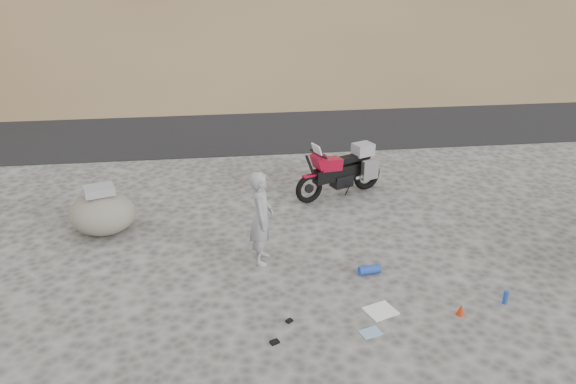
% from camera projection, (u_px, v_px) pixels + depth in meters
% --- Properties ---
extents(ground, '(140.00, 140.00, 0.00)m').
position_uv_depth(ground, '(294.00, 257.00, 10.33)').
color(ground, '#454340').
rests_on(ground, ground).
extents(road, '(120.00, 7.00, 0.05)m').
position_uv_depth(road, '(258.00, 119.00, 18.49)').
color(road, black).
rests_on(road, ground).
extents(motorcycle, '(2.16, 1.16, 1.36)m').
position_uv_depth(motorcycle, '(343.00, 171.00, 12.69)').
color(motorcycle, black).
rests_on(motorcycle, ground).
extents(man, '(0.51, 0.69, 1.74)m').
position_uv_depth(man, '(262.00, 260.00, 10.22)').
color(man, gray).
rests_on(man, ground).
extents(boulder, '(1.39, 1.22, 1.02)m').
position_uv_depth(boulder, '(102.00, 212.00, 11.04)').
color(boulder, '#5C574F').
rests_on(boulder, ground).
extents(gear_white_cloth, '(0.56, 0.53, 0.02)m').
position_uv_depth(gear_white_cloth, '(381.00, 311.00, 8.80)').
color(gear_white_cloth, white).
rests_on(gear_white_cloth, ground).
extents(gear_blue_mat, '(0.41, 0.21, 0.16)m').
position_uv_depth(gear_blue_mat, '(370.00, 270.00, 9.78)').
color(gear_blue_mat, '#1A3D9E').
rests_on(gear_blue_mat, ground).
extents(gear_bottle, '(0.08, 0.08, 0.22)m').
position_uv_depth(gear_bottle, '(506.00, 297.00, 8.96)').
color(gear_bottle, '#1A3D9E').
rests_on(gear_bottle, ground).
extents(gear_funnel, '(0.19, 0.19, 0.18)m').
position_uv_depth(gear_funnel, '(461.00, 310.00, 8.69)').
color(gear_funnel, '#A8290B').
rests_on(gear_funnel, ground).
extents(gear_glove_a, '(0.15, 0.13, 0.04)m').
position_uv_depth(gear_glove_a, '(275.00, 342.00, 8.10)').
color(gear_glove_a, black).
rests_on(gear_glove_a, ground).
extents(gear_glove_b, '(0.13, 0.12, 0.03)m').
position_uv_depth(gear_glove_b, '(289.00, 321.00, 8.55)').
color(gear_glove_b, black).
rests_on(gear_glove_b, ground).
extents(gear_blue_cloth, '(0.36, 0.30, 0.01)m').
position_uv_depth(gear_blue_cloth, '(371.00, 333.00, 8.31)').
color(gear_blue_cloth, '#7CA6BF').
rests_on(gear_blue_cloth, ground).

